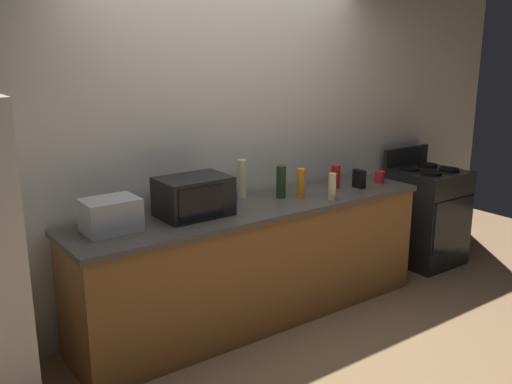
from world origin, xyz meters
The scene contains 14 objects.
ground_plane centered at (0.00, 0.00, 0.00)m, with size 8.00×8.00×0.00m, color #93704C.
back_wall centered at (0.00, 0.81, 1.35)m, with size 6.40×0.10×2.70m, color beige.
counter_run centered at (0.00, 0.40, 0.45)m, with size 2.84×0.64×0.90m.
stove_range centered at (2.00, 0.40, 0.46)m, with size 0.60×0.61×1.08m.
microwave centered at (-0.49, 0.45, 1.04)m, with size 0.48×0.35×0.27m.
toaster_oven centered at (-1.08, 0.46, 1.01)m, with size 0.34×0.26×0.21m, color #B7BABF.
cordless_phone centered at (0.99, 0.33, 0.98)m, with size 0.05×0.11×0.15m, color black.
bottle_vinegar centered at (0.55, 0.19, 1.00)m, with size 0.06×0.06×0.20m, color beige.
bottle_dish_soap centered at (0.41, 0.38, 1.01)m, with size 0.06×0.06×0.22m, color orange.
bottle_hot_sauce centered at (0.84, 0.45, 0.99)m, with size 0.07×0.07×0.19m, color red.
bottle_wine centered at (0.28, 0.46, 1.02)m, with size 0.07×0.07×0.25m, color #1E3F19.
bottle_hand_soap centered at (0.04, 0.64, 1.05)m, with size 0.06×0.06×0.29m, color beige.
mug_blue centered at (-0.09, 0.58, 0.94)m, with size 0.09×0.09×0.09m, color #2D4CB2.
mug_red centered at (1.26, 0.35, 0.95)m, with size 0.08×0.08×0.10m, color red.
Camera 1 is at (-2.35, -2.82, 2.04)m, focal length 39.89 mm.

